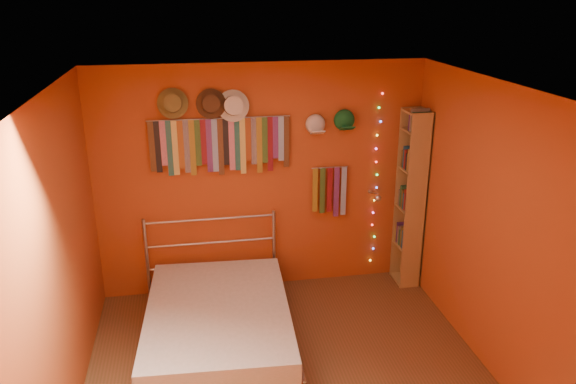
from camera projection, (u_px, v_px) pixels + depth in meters
ground at (291, 382)px, 4.82m from camera, size 3.50×3.50×0.00m
back_wall at (262, 180)px, 6.01m from camera, size 3.50×0.02×2.50m
right_wall at (497, 235)px, 4.69m from camera, size 0.02×3.50×2.50m
left_wall at (57, 270)px, 4.10m from camera, size 0.02×3.50×2.50m
ceiling at (292, 91)px, 3.97m from camera, size 3.50×3.50×0.02m
tie_rack at (220, 143)px, 5.73m from camera, size 1.45×0.03×0.60m
small_tie_rack at (330, 190)px, 6.12m from camera, size 0.40×0.03×0.58m
fedora_olive at (173, 103)px, 5.48m from camera, size 0.30×0.16×0.30m
fedora_brown at (211, 104)px, 5.54m from camera, size 0.30×0.16×0.30m
fedora_white at (233, 106)px, 5.59m from camera, size 0.32×0.18×0.32m
cap_white at (315, 124)px, 5.85m from camera, size 0.19×0.24×0.19m
cap_green at (344, 120)px, 5.90m from camera, size 0.20×0.25×0.20m
fairy_lights at (376, 181)px, 6.22m from camera, size 0.06×0.02×1.97m
reading_lamp at (377, 197)px, 6.05m from camera, size 0.08×0.32×0.10m
bookshelf at (414, 198)px, 6.17m from camera, size 0.25×0.34×2.00m
bed at (218, 324)px, 5.28m from camera, size 1.51×1.96×0.93m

